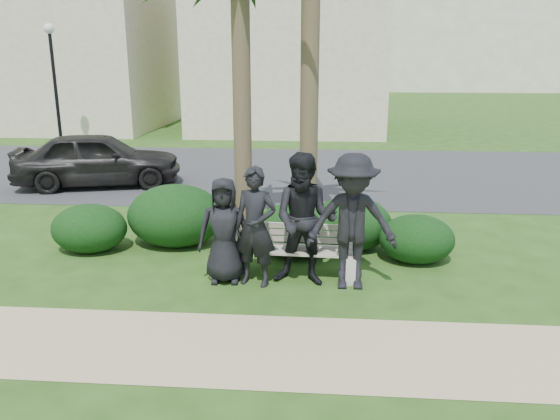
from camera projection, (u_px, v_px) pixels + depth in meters
The scene contains 17 objects.
ground at pixel (282, 285), 7.80m from camera, with size 160.00×160.00×0.00m, color #244513.
footpath at pixel (271, 349), 6.07m from camera, with size 30.00×1.60×0.01m, color tan.
asphalt_street at pixel (303, 172), 15.48m from camera, with size 160.00×8.00×0.01m, color #2D2D30.
stucco_bldg_left at pixel (50, 46), 24.99m from camera, with size 10.40×8.40×7.30m.
stucco_bldg_right at pixel (290, 45), 24.17m from camera, with size 8.40×8.40×7.30m.
street_lamp at pixel (53, 63), 19.20m from camera, with size 0.36×0.36×4.29m.
park_bench at pixel (284, 254), 8.05m from camera, with size 2.14×0.59×0.74m.
man_a at pixel (224, 230), 7.74m from camera, with size 0.75×0.49×1.53m, color black.
man_b at pixel (255, 227), 7.61m from camera, with size 0.62×0.41×1.70m, color black.
man_c at pixel (305, 220), 7.61m from camera, with size 0.92×0.72×1.89m, color black.
man_d at pixel (352, 222), 7.47m from camera, with size 1.23×0.71×1.91m, color black.
hedge_a at pixel (89, 227), 9.09m from camera, with size 1.25×1.04×0.82m, color black.
hedge_b at pixel (176, 214), 9.39m from camera, with size 1.66×1.37×1.08m, color black.
hedge_c at pixel (295, 228), 8.90m from camera, with size 1.36×1.12×0.89m, color black.
hedge_d at pixel (351, 222), 9.21m from camera, with size 1.39×1.15×0.91m, color black.
hedge_e at pixel (417, 238), 8.62m from camera, with size 1.19×0.98×0.78m, color black.
car_a at pixel (98, 159), 13.64m from camera, with size 1.62×4.02×1.37m, color black.
Camera 1 is at (0.52, -7.20, 3.13)m, focal length 35.00 mm.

